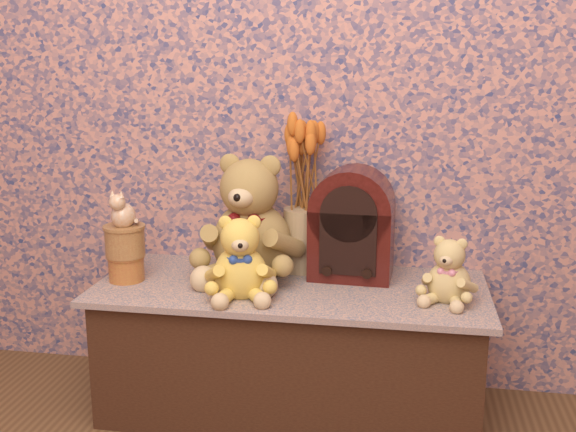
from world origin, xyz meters
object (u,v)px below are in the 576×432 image
cathedral_radio (352,223)px  teddy_medium (240,253)px  teddy_large (252,211)px  biscuit_tin_lower (126,268)px  ceramic_vase (303,240)px  teddy_small (450,267)px  cat_figurine (123,208)px

cathedral_radio → teddy_medium: bearing=-139.5°
teddy_large → biscuit_tin_lower: teddy_large is taller
teddy_large → biscuit_tin_lower: 0.45m
ceramic_vase → biscuit_tin_lower: (-0.55, -0.21, -0.07)m
teddy_large → teddy_small: size_ratio=2.06×
biscuit_tin_lower → cat_figurine: bearing=0.0°
teddy_small → cathedral_radio: size_ratio=0.58×
ceramic_vase → cat_figurine: 0.61m
teddy_medium → cat_figurine: size_ratio=2.19×
cat_figurine → biscuit_tin_lower: bearing=0.0°
teddy_small → cathedral_radio: (-0.31, 0.18, 0.08)m
teddy_small → ceramic_vase: bearing=173.2°
teddy_large → ceramic_vase: teddy_large is taller
teddy_large → cathedral_radio: size_ratio=1.20×
cat_figurine → teddy_small: bearing=8.5°
teddy_small → biscuit_tin_lower: teddy_small is taller
cathedral_radio → cat_figurine: 0.75m
teddy_medium → ceramic_vase: 0.32m
teddy_small → ceramic_vase: 0.53m
teddy_small → biscuit_tin_lower: size_ratio=1.85×
biscuit_tin_lower → cat_figurine: 0.20m
biscuit_tin_lower → teddy_large: bearing=16.9°
teddy_medium → biscuit_tin_lower: bearing=155.0°
teddy_large → biscuit_tin_lower: (-0.40, -0.12, -0.18)m
cathedral_radio → ceramic_vase: bearing=170.1°
teddy_medium → teddy_small: bearing=-8.5°
ceramic_vase → teddy_small: bearing=-25.0°
teddy_small → teddy_medium: bearing=-156.2°
cathedral_radio → biscuit_tin_lower: cathedral_radio is taller
cathedral_radio → biscuit_tin_lower: size_ratio=3.20×
teddy_large → teddy_small: (0.64, -0.14, -0.11)m
biscuit_tin_lower → teddy_small: bearing=-0.9°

